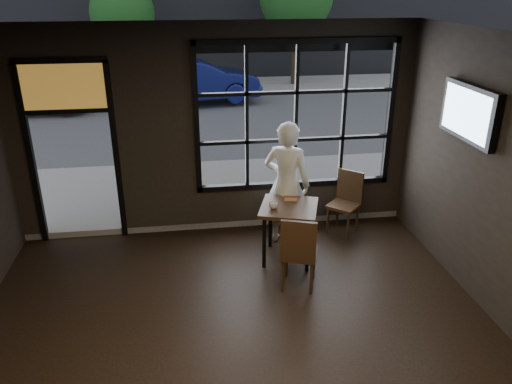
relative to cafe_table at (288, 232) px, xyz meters
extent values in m
cube|color=black|center=(-0.89, -2.40, 2.80)|extent=(6.00, 7.00, 0.02)
cube|color=black|center=(0.31, 1.10, 1.39)|extent=(3.06, 0.12, 2.28)
cube|color=orange|center=(-2.99, 1.10, 1.94)|extent=(1.20, 0.06, 0.70)
cube|color=#545456|center=(-0.89, 21.60, -0.43)|extent=(60.00, 41.00, 0.04)
cube|color=black|center=(0.00, 0.00, 0.00)|extent=(0.96, 0.96, 0.83)
cube|color=black|center=(0.00, -0.70, 0.10)|extent=(0.56, 0.56, 1.03)
cube|color=black|center=(1.02, 0.68, 0.08)|extent=(0.60, 0.60, 0.98)
imported|color=silver|center=(0.07, 0.51, 0.53)|extent=(0.82, 0.72, 1.89)
imported|color=silver|center=(-0.23, -0.04, 0.46)|extent=(0.16, 0.16, 0.10)
cube|color=black|center=(2.04, -0.66, 1.81)|extent=(0.13, 1.15, 0.67)
imported|color=#0F1653|center=(-1.00, 9.94, 0.37)|extent=(4.33, 2.10, 1.37)
imported|color=maroon|center=(-6.09, 9.52, 0.36)|extent=(3.97, 1.62, 1.35)
cylinder|color=#332114|center=(-3.30, 12.68, 0.60)|extent=(0.18, 0.18, 2.03)
sphere|color=#1F531D|center=(-3.30, 12.68, 2.26)|extent=(2.22, 2.22, 2.22)
cylinder|color=#332114|center=(2.81, 12.53, 0.80)|extent=(0.22, 0.22, 2.43)
camera|label=1|loc=(-1.36, -6.13, 3.27)|focal=35.00mm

